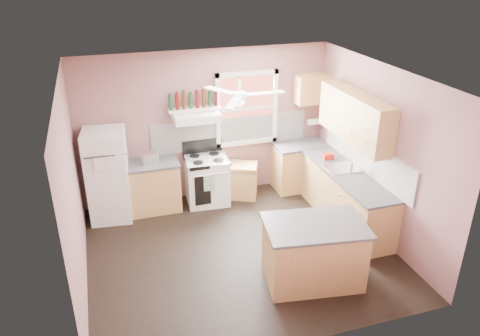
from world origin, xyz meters
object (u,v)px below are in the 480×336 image
object	(u,v)px
stove	(207,180)
island	(313,254)
refrigerator	(108,176)
toaster	(149,158)
cart	(239,180)

from	to	relation	value
stove	island	distance (m)	2.76
refrigerator	island	size ratio (longest dim) A/B	1.25
toaster	cart	distance (m)	1.73
cart	island	size ratio (longest dim) A/B	0.51
toaster	stove	distance (m)	1.13
stove	island	bearing A→B (deg)	-68.05
cart	island	world-z (taller)	island
toaster	cart	bearing A→B (deg)	-16.82
toaster	stove	world-z (taller)	toaster
cart	toaster	bearing A→B (deg)	-156.27
stove	cart	distance (m)	0.63
toaster	island	world-z (taller)	toaster
refrigerator	toaster	distance (m)	0.74
refrigerator	toaster	world-z (taller)	refrigerator
cart	refrigerator	bearing A→B (deg)	-154.72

